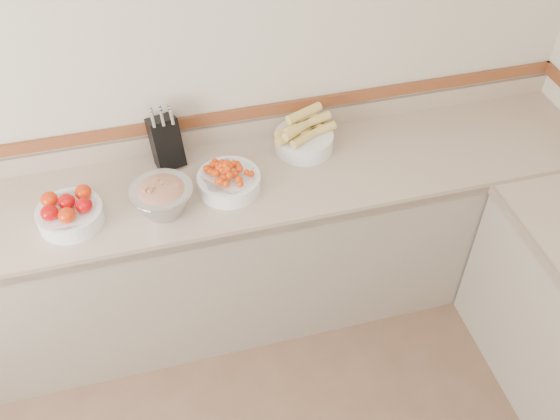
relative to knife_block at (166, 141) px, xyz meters
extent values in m
plane|color=beige|center=(0.05, 0.10, 0.27)|extent=(4.00, 0.00, 4.00)
cube|color=tan|center=(0.05, -0.22, -0.15)|extent=(4.00, 0.65, 0.04)
cube|color=gray|center=(0.05, -0.22, -0.60)|extent=(4.00, 0.63, 0.86)
cube|color=gray|center=(0.05, -0.54, -0.15)|extent=(4.00, 0.02, 0.04)
cube|color=tan|center=(0.05, 0.09, -0.08)|extent=(4.00, 0.02, 0.10)
cube|color=brown|center=(0.05, 0.09, 0.02)|extent=(4.00, 0.02, 0.06)
cube|color=black|center=(0.00, 0.00, -0.01)|extent=(0.16, 0.18, 0.26)
cylinder|color=silver|center=(-0.04, -0.03, 0.15)|extent=(0.02, 0.03, 0.07)
cylinder|color=silver|center=(0.00, -0.03, 0.15)|extent=(0.02, 0.03, 0.07)
cylinder|color=silver|center=(0.04, -0.03, 0.15)|extent=(0.02, 0.03, 0.07)
cylinder|color=silver|center=(-0.04, 0.00, 0.15)|extent=(0.02, 0.03, 0.07)
cylinder|color=silver|center=(0.00, 0.00, 0.15)|extent=(0.02, 0.03, 0.07)
cylinder|color=silver|center=(0.04, 0.00, 0.15)|extent=(0.02, 0.03, 0.07)
cylinder|color=silver|center=(-0.04, 0.02, 0.15)|extent=(0.02, 0.03, 0.07)
cylinder|color=silver|center=(0.00, 0.02, 0.15)|extent=(0.02, 0.03, 0.07)
cylinder|color=silver|center=(0.04, 0.02, 0.15)|extent=(0.02, 0.03, 0.07)
cylinder|color=white|center=(-0.46, -0.29, -0.09)|extent=(0.28, 0.28, 0.07)
torus|color=white|center=(-0.46, -0.29, -0.06)|extent=(0.28, 0.28, 0.01)
cylinder|color=white|center=(-0.46, -0.29, -0.06)|extent=(0.25, 0.25, 0.01)
ellipsoid|color=red|center=(-0.53, -0.33, -0.02)|extent=(0.07, 0.07, 0.06)
ellipsoid|color=red|center=(-0.46, -0.36, -0.02)|extent=(0.07, 0.07, 0.06)
ellipsoid|color=red|center=(-0.39, -0.32, -0.02)|extent=(0.07, 0.07, 0.06)
ellipsoid|color=red|center=(-0.53, -0.24, -0.02)|extent=(0.07, 0.07, 0.06)
ellipsoid|color=red|center=(-0.46, -0.28, -0.02)|extent=(0.07, 0.07, 0.06)
ellipsoid|color=red|center=(-0.39, -0.23, -0.02)|extent=(0.07, 0.07, 0.06)
cylinder|color=white|center=(0.24, -0.26, -0.09)|extent=(0.29, 0.29, 0.07)
torus|color=white|center=(0.24, -0.26, -0.06)|extent=(0.29, 0.29, 0.01)
cylinder|color=white|center=(0.24, -0.26, -0.06)|extent=(0.25, 0.25, 0.01)
sphere|color=#EC3F08|center=(0.29, -0.27, -0.01)|extent=(0.03, 0.03, 0.03)
sphere|color=#EC3F08|center=(0.28, -0.28, -0.01)|extent=(0.03, 0.03, 0.03)
sphere|color=#EC3F08|center=(0.28, -0.33, -0.02)|extent=(0.03, 0.03, 0.03)
sphere|color=#EC3F08|center=(0.23, -0.34, -0.02)|extent=(0.03, 0.03, 0.03)
sphere|color=#EC3F08|center=(0.22, -0.23, -0.01)|extent=(0.03, 0.03, 0.03)
sphere|color=#EC3F08|center=(0.20, -0.24, 0.00)|extent=(0.03, 0.03, 0.03)
sphere|color=#EC3F08|center=(0.25, -0.25, 0.00)|extent=(0.03, 0.03, 0.03)
sphere|color=#EC3F08|center=(0.21, -0.25, 0.00)|extent=(0.03, 0.03, 0.03)
sphere|color=#EC3F08|center=(0.24, -0.30, -0.01)|extent=(0.03, 0.03, 0.03)
sphere|color=#EC3F08|center=(0.27, -0.26, -0.01)|extent=(0.03, 0.03, 0.03)
sphere|color=#EC3F08|center=(0.26, -0.23, 0.00)|extent=(0.03, 0.03, 0.03)
sphere|color=#EC3F08|center=(0.24, -0.22, 0.00)|extent=(0.03, 0.03, 0.03)
sphere|color=#EC3F08|center=(0.28, -0.35, -0.03)|extent=(0.03, 0.03, 0.03)
sphere|color=#EC3F08|center=(0.28, -0.22, 0.00)|extent=(0.03, 0.03, 0.03)
sphere|color=#EC3F08|center=(0.18, -0.33, -0.03)|extent=(0.03, 0.03, 0.03)
sphere|color=#EC3F08|center=(0.25, -0.28, -0.01)|extent=(0.03, 0.03, 0.03)
sphere|color=#EC3F08|center=(0.24, -0.25, 0.01)|extent=(0.03, 0.03, 0.03)
sphere|color=#EC3F08|center=(0.21, -0.21, -0.01)|extent=(0.03, 0.03, 0.03)
sphere|color=#EC3F08|center=(0.29, -0.19, -0.02)|extent=(0.03, 0.03, 0.03)
sphere|color=#EC3F08|center=(0.19, -0.21, -0.02)|extent=(0.03, 0.03, 0.03)
sphere|color=#EC3F08|center=(0.20, -0.17, -0.03)|extent=(0.03, 0.03, 0.03)
sphere|color=#EC3F08|center=(0.27, -0.28, 0.00)|extent=(0.03, 0.03, 0.03)
sphere|color=#EC3F08|center=(0.15, -0.28, -0.03)|extent=(0.03, 0.03, 0.03)
sphere|color=#EC3F08|center=(0.24, -0.25, 0.02)|extent=(0.03, 0.03, 0.03)
sphere|color=#EC3F08|center=(0.23, -0.26, 0.01)|extent=(0.03, 0.03, 0.03)
sphere|color=#EC3F08|center=(0.27, -0.27, 0.00)|extent=(0.03, 0.03, 0.03)
sphere|color=#EC3F08|center=(0.24, -0.24, 0.01)|extent=(0.03, 0.03, 0.03)
sphere|color=#EC3F08|center=(0.23, -0.25, 0.00)|extent=(0.03, 0.03, 0.03)
sphere|color=#EC3F08|center=(0.24, -0.28, 0.01)|extent=(0.03, 0.03, 0.03)
sphere|color=#EC3F08|center=(0.27, -0.26, -0.01)|extent=(0.03, 0.03, 0.03)
sphere|color=#EC3F08|center=(0.20, -0.31, -0.02)|extent=(0.03, 0.03, 0.03)
sphere|color=#EC3F08|center=(0.21, -0.16, -0.03)|extent=(0.03, 0.03, 0.03)
sphere|color=#EC3F08|center=(0.16, -0.24, -0.02)|extent=(0.03, 0.03, 0.03)
sphere|color=#EC3F08|center=(0.24, -0.25, 0.00)|extent=(0.03, 0.03, 0.03)
sphere|color=#EC3F08|center=(0.25, -0.24, 0.01)|extent=(0.03, 0.03, 0.03)
sphere|color=#EC3F08|center=(0.31, -0.27, -0.02)|extent=(0.03, 0.03, 0.03)
sphere|color=#EC3F08|center=(0.25, -0.26, 0.01)|extent=(0.03, 0.03, 0.03)
sphere|color=#EC3F08|center=(0.23, -0.28, -0.01)|extent=(0.03, 0.03, 0.03)
sphere|color=#EC3F08|center=(0.34, -0.28, -0.03)|extent=(0.03, 0.03, 0.03)
sphere|color=#EC3F08|center=(0.25, -0.29, 0.00)|extent=(0.03, 0.03, 0.03)
sphere|color=#EC3F08|center=(0.21, -0.27, 0.00)|extent=(0.03, 0.03, 0.03)
sphere|color=#EC3F08|center=(0.20, -0.22, -0.02)|extent=(0.03, 0.03, 0.03)
cylinder|color=white|center=(0.65, -0.06, -0.09)|extent=(0.28, 0.28, 0.09)
torus|color=white|center=(0.65, -0.06, -0.05)|extent=(0.29, 0.29, 0.01)
cylinder|color=#F5CC66|center=(0.59, -0.08, -0.02)|extent=(0.19, 0.12, 0.04)
cylinder|color=#F5CC66|center=(0.65, -0.10, -0.02)|extent=(0.19, 0.13, 0.04)
cylinder|color=#F5CC66|center=(0.72, -0.08, -0.02)|extent=(0.19, 0.09, 0.04)
cylinder|color=#F5CC66|center=(0.60, -0.02, -0.02)|extent=(0.19, 0.12, 0.04)
cylinder|color=#F5CC66|center=(0.69, -0.01, -0.02)|extent=(0.19, 0.08, 0.04)
cylinder|color=#F5CC66|center=(0.64, -0.06, 0.02)|extent=(0.19, 0.13, 0.04)
cylinder|color=#F5CC66|center=(0.70, -0.05, 0.02)|extent=(0.19, 0.10, 0.04)
cylinder|color=#F5CC66|center=(0.66, -0.03, 0.06)|extent=(0.19, 0.11, 0.04)
cylinder|color=#F5CC66|center=(0.62, -0.09, 0.02)|extent=(0.18, 0.14, 0.04)
cylinder|color=#B2B2BA|center=(-0.06, -0.32, -0.06)|extent=(0.27, 0.27, 0.13)
torus|color=#B2B2BA|center=(-0.06, -0.32, -0.01)|extent=(0.28, 0.28, 0.01)
ellipsoid|color=#C3164D|center=(-0.06, -0.32, -0.02)|extent=(0.23, 0.23, 0.07)
cube|color=#C3164D|center=(-0.05, -0.32, 0.01)|extent=(0.02, 0.02, 0.02)
cube|color=#A6C861|center=(-0.09, -0.33, 0.02)|extent=(0.02, 0.02, 0.02)
cube|color=#C3164D|center=(-0.13, -0.33, 0.02)|extent=(0.03, 0.03, 0.02)
cube|color=#A6C861|center=(-0.06, -0.31, 0.02)|extent=(0.03, 0.03, 0.02)
cube|color=#C3164D|center=(-0.11, -0.35, 0.02)|extent=(0.03, 0.03, 0.02)
cube|color=#A6C861|center=(0.01, -0.33, 0.00)|extent=(0.02, 0.02, 0.02)
cube|color=#C3164D|center=(-0.12, -0.35, 0.01)|extent=(0.03, 0.03, 0.02)
cube|color=#A6C861|center=(-0.08, -0.28, 0.02)|extent=(0.03, 0.03, 0.02)
cube|color=#C3164D|center=(-0.07, -0.32, 0.01)|extent=(0.02, 0.02, 0.02)
cube|color=#A6C861|center=(-0.01, -0.28, 0.00)|extent=(0.02, 0.02, 0.02)
cube|color=#C3164D|center=(-0.08, -0.32, 0.00)|extent=(0.03, 0.03, 0.02)
cube|color=#A6C861|center=(-0.04, -0.32, 0.01)|extent=(0.02, 0.02, 0.02)
cube|color=#C3164D|center=(-0.07, -0.29, 0.01)|extent=(0.03, 0.03, 0.02)
cube|color=#A6C861|center=(-0.05, -0.30, 0.00)|extent=(0.02, 0.02, 0.02)
camera|label=1|loc=(-0.07, -2.35, 1.81)|focal=40.00mm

